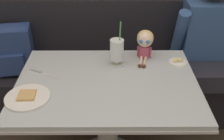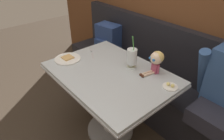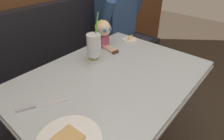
{
  "view_description": "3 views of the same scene",
  "coord_description": "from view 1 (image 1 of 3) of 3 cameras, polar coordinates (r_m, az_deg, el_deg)",
  "views": [
    {
      "loc": [
        0.02,
        -1.23,
        1.69
      ],
      "look_at": [
        0.03,
        0.22,
        0.79
      ],
      "focal_mm": 44.86,
      "sensor_mm": 36.0,
      "label": 1
    },
    {
      "loc": [
        1.14,
        -0.77,
        1.69
      ],
      "look_at": [
        0.05,
        0.16,
        0.79
      ],
      "focal_mm": 32.13,
      "sensor_mm": 36.0,
      "label": 2
    },
    {
      "loc": [
        -0.67,
        -0.4,
        1.35
      ],
      "look_at": [
        0.01,
        0.19,
        0.77
      ],
      "focal_mm": 30.08,
      "sensor_mm": 36.0,
      "label": 3
    }
  ],
  "objects": [
    {
      "name": "booth_bench",
      "position": [
        2.46,
        -0.78,
        -2.06
      ],
      "size": [
        2.6,
        0.48,
        1.0
      ],
      "color": "black",
      "rests_on": "ground"
    },
    {
      "name": "diner_table",
      "position": [
        1.82,
        -0.96,
        -7.41
      ],
      "size": [
        1.11,
        0.81,
        0.74
      ],
      "color": "#B2BCC1",
      "rests_on": "ground"
    },
    {
      "name": "toast_plate",
      "position": [
        1.63,
        -16.86,
        -5.32
      ],
      "size": [
        0.25,
        0.25,
        0.03
      ],
      "color": "white",
      "rests_on": "diner_table"
    },
    {
      "name": "milkshake_glass",
      "position": [
        1.82,
        1.0,
        3.84
      ],
      "size": [
        0.1,
        0.1,
        0.31
      ],
      "color": "silver",
      "rests_on": "diner_table"
    },
    {
      "name": "butter_saucer",
      "position": [
        1.94,
        13.27,
        1.64
      ],
      "size": [
        0.12,
        0.12,
        0.04
      ],
      "color": "white",
      "rests_on": "diner_table"
    },
    {
      "name": "butter_knife",
      "position": [
        1.84,
        -14.44,
        -0.33
      ],
      "size": [
        0.22,
        0.13,
        0.01
      ],
      "color": "silver",
      "rests_on": "diner_table"
    },
    {
      "name": "seated_doll",
      "position": [
        1.91,
        6.74,
        5.97
      ],
      "size": [
        0.13,
        0.23,
        0.2
      ],
      "color": "#B74C6B",
      "rests_on": "diner_table"
    },
    {
      "name": "backpack",
      "position": [
        2.4,
        -19.56,
        4.28
      ],
      "size": [
        0.33,
        0.29,
        0.41
      ],
      "color": "navy",
      "rests_on": "booth_bench"
    },
    {
      "name": "diner_patron",
      "position": [
        2.33,
        18.89,
        5.97
      ],
      "size": [
        0.55,
        0.48,
        0.81
      ],
      "color": "#2D4C7F",
      "rests_on": "booth_bench"
    }
  ]
}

